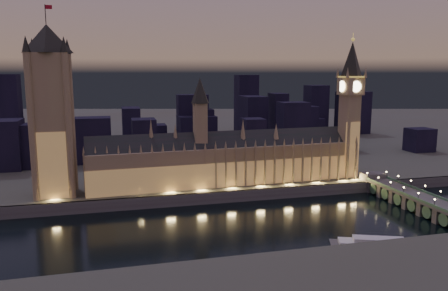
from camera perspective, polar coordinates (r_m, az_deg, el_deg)
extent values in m
plane|color=black|center=(268.40, 1.90, -9.96)|extent=(2000.00, 2000.00, 0.00)
cube|color=#4E4A36|center=(771.00, -8.95, 2.99)|extent=(2000.00, 960.00, 8.00)
cube|color=#494442|center=(304.87, -0.26, -6.78)|extent=(2000.00, 2.50, 8.00)
cube|color=#9B765C|center=(322.43, 0.42, -2.58)|extent=(200.74, 29.76, 28.00)
cube|color=#B08148|center=(313.87, 0.89, -3.85)|extent=(200.00, 0.50, 18.00)
cube|color=black|center=(319.32, 0.42, 0.41)|extent=(200.56, 26.03, 16.26)
cube|color=#9B765C|center=(313.09, -3.12, 2.61)|extent=(9.00, 9.00, 32.00)
cone|color=black|center=(311.11, -3.16, 7.19)|extent=(13.00, 13.00, 18.00)
cube|color=#9B765C|center=(302.59, -17.73, -3.84)|extent=(1.20, 1.20, 28.00)
cone|color=#9B765C|center=(299.86, -17.88, -0.65)|extent=(2.00, 2.00, 6.00)
cube|color=#9B765C|center=(302.20, -16.32, -3.78)|extent=(1.20, 1.20, 28.00)
cone|color=#9B765C|center=(299.47, -16.47, -0.59)|extent=(2.00, 2.00, 6.00)
cube|color=#9B765C|center=(301.98, -14.92, -3.73)|extent=(1.20, 1.20, 28.00)
cone|color=#9B765C|center=(299.25, -15.06, -0.53)|extent=(2.00, 2.00, 6.00)
cube|color=#9B765C|center=(301.95, -13.51, -3.67)|extent=(1.20, 1.20, 28.00)
cone|color=#9B765C|center=(299.22, -13.64, -0.47)|extent=(2.00, 2.00, 6.00)
cube|color=#9B765C|center=(302.10, -12.10, -3.61)|extent=(1.20, 1.20, 28.00)
cone|color=#9B765C|center=(299.38, -12.22, -0.42)|extent=(2.00, 2.00, 6.00)
cube|color=#9B765C|center=(302.44, -10.70, -3.55)|extent=(1.20, 1.20, 28.00)
cone|color=#9B765C|center=(299.71, -10.81, -0.36)|extent=(2.00, 2.00, 6.00)
cube|color=#9B765C|center=(302.95, -9.30, -3.49)|extent=(1.20, 1.20, 28.00)
cone|color=#9B765C|center=(300.23, -9.40, -0.30)|extent=(2.00, 2.00, 6.00)
cube|color=#9B765C|center=(303.65, -7.91, -3.42)|extent=(1.20, 1.20, 28.00)
cone|color=#9B765C|center=(300.93, -7.99, -0.24)|extent=(2.00, 2.00, 6.00)
cube|color=#9B765C|center=(304.52, -6.52, -3.36)|extent=(1.20, 1.20, 28.00)
cone|color=#9B765C|center=(301.81, -6.60, -0.18)|extent=(2.00, 2.00, 6.00)
cube|color=#9B765C|center=(305.57, -5.14, -3.29)|extent=(1.20, 1.20, 28.00)
cone|color=#9B765C|center=(302.87, -5.21, -0.13)|extent=(2.00, 2.00, 6.00)
cube|color=#9B765C|center=(306.79, -3.77, -3.22)|extent=(1.20, 1.20, 28.00)
cone|color=#9B765C|center=(304.10, -3.83, -0.07)|extent=(2.00, 2.00, 6.00)
cube|color=#9B765C|center=(308.19, -2.42, -3.15)|extent=(1.20, 1.20, 28.00)
cone|color=#9B765C|center=(305.51, -2.46, -0.01)|extent=(2.00, 2.00, 6.00)
cube|color=#9B765C|center=(309.76, -1.08, -3.08)|extent=(1.20, 1.20, 28.00)
cone|color=#9B765C|center=(307.10, -1.11, 0.04)|extent=(2.00, 2.00, 6.00)
cube|color=#9B765C|center=(311.50, 0.25, -3.01)|extent=(1.20, 1.20, 28.00)
cone|color=#9B765C|center=(308.85, 0.23, 0.10)|extent=(2.00, 2.00, 6.00)
cube|color=#9B765C|center=(313.40, 1.57, -2.93)|extent=(1.20, 1.20, 28.00)
cone|color=#9B765C|center=(310.77, 1.55, 0.15)|extent=(2.00, 2.00, 6.00)
cube|color=#9B765C|center=(315.46, 2.86, -2.86)|extent=(1.20, 1.20, 28.00)
cone|color=#9B765C|center=(312.85, 2.85, 0.21)|extent=(2.00, 2.00, 6.00)
cube|color=#9B765C|center=(317.69, 4.14, -2.78)|extent=(1.20, 1.20, 28.00)
cone|color=#9B765C|center=(315.09, 4.14, 0.26)|extent=(2.00, 2.00, 6.00)
cube|color=#9B765C|center=(320.07, 5.40, -2.71)|extent=(1.20, 1.20, 28.00)
cone|color=#9B765C|center=(317.49, 5.41, 0.31)|extent=(2.00, 2.00, 6.00)
cube|color=#9B765C|center=(322.60, 6.64, -2.64)|extent=(1.20, 1.20, 28.00)
cone|color=#9B765C|center=(320.05, 6.66, 0.36)|extent=(2.00, 2.00, 6.00)
cube|color=#9B765C|center=(325.28, 7.86, -2.56)|extent=(1.20, 1.20, 28.00)
cone|color=#9B765C|center=(322.75, 7.89, 0.41)|extent=(2.00, 2.00, 6.00)
cube|color=#9B765C|center=(328.11, 9.06, -2.49)|extent=(1.20, 1.20, 28.00)
cone|color=#9B765C|center=(325.60, 9.09, 0.46)|extent=(2.00, 2.00, 6.00)
cube|color=#9B765C|center=(331.08, 10.24, -2.41)|extent=(1.20, 1.20, 28.00)
cone|color=#9B765C|center=(328.59, 10.28, 0.51)|extent=(2.00, 2.00, 6.00)
cube|color=#9B765C|center=(334.19, 11.39, -2.34)|extent=(1.20, 1.20, 28.00)
cone|color=#9B765C|center=(331.72, 11.44, 0.56)|extent=(2.00, 2.00, 6.00)
cube|color=#9B765C|center=(337.43, 12.53, -2.26)|extent=(1.20, 1.20, 28.00)
cone|color=#9B765C|center=(334.99, 12.59, 0.60)|extent=(2.00, 2.00, 6.00)
cube|color=#9B765C|center=(340.80, 13.64, -2.19)|extent=(1.20, 1.20, 28.00)
cone|color=#9B765C|center=(338.38, 13.71, 0.65)|extent=(2.00, 2.00, 6.00)
cube|color=#9B765C|center=(344.30, 14.73, -2.12)|extent=(1.20, 1.20, 28.00)
cone|color=#9B765C|center=(341.90, 14.80, 0.69)|extent=(2.00, 2.00, 6.00)
cube|color=#9B765C|center=(347.92, 15.80, -2.05)|extent=(1.20, 1.20, 28.00)
cone|color=#9B765C|center=(345.55, 15.88, 0.74)|extent=(2.00, 2.00, 6.00)
cube|color=#9B765C|center=(351.66, 16.85, -1.98)|extent=(1.20, 1.20, 28.00)
cone|color=#9B765C|center=(349.31, 16.93, 0.78)|extent=(2.00, 2.00, 6.00)
cone|color=#9B765C|center=(308.64, -9.51, 1.84)|extent=(4.40, 4.40, 18.00)
cone|color=#9B765C|center=(310.76, -6.37, 1.59)|extent=(4.40, 4.40, 14.00)
cone|color=#9B765C|center=(321.27, 2.49, 2.08)|extent=(4.40, 4.40, 16.00)
cone|color=#9B765C|center=(329.94, 6.82, 1.86)|extent=(4.40, 4.40, 12.00)
cube|color=#9B765C|center=(309.35, -21.48, 2.44)|extent=(22.10, 22.10, 93.91)
cube|color=#B08148|center=(302.20, -21.45, -2.51)|extent=(22.00, 0.50, 44.00)
cone|color=black|center=(308.22, -22.12, 12.82)|extent=(31.68, 31.68, 18.00)
cylinder|color=black|center=(309.64, -22.30, 15.58)|extent=(0.50, 0.50, 12.00)
cube|color=#B71023|center=(309.93, -21.93, 16.44)|extent=(4.00, 0.15, 2.50)
cylinder|color=#9B765C|center=(300.14, -23.81, 2.10)|extent=(4.40, 4.40, 93.91)
cone|color=black|center=(298.71, -24.49, 12.02)|extent=(5.20, 5.20, 10.00)
cylinder|color=#9B765C|center=(321.72, -23.19, 2.58)|extent=(4.40, 4.40, 93.91)
cone|color=black|center=(320.39, -23.80, 11.84)|extent=(5.20, 5.20, 10.00)
cylinder|color=#9B765C|center=(297.28, -19.63, 2.29)|extent=(4.40, 4.40, 93.91)
cone|color=black|center=(295.83, -20.20, 12.32)|extent=(5.20, 5.20, 10.00)
cylinder|color=#9B765C|center=(319.05, -19.28, 2.76)|extent=(4.40, 4.40, 93.91)
cone|color=black|center=(317.70, -19.80, 12.10)|extent=(5.20, 5.20, 10.00)
cube|color=#9B765C|center=(357.03, 15.95, 1.20)|extent=(13.73, 13.73, 64.42)
cube|color=#B08148|center=(353.31, 16.38, -0.58)|extent=(12.00, 0.50, 44.00)
cube|color=#9B765C|center=(353.80, 16.23, 7.44)|extent=(15.00, 15.00, 13.24)
cube|color=#F2C64C|center=(353.66, 16.29, 8.60)|extent=(15.75, 15.75, 1.20)
cone|color=black|center=(353.81, 16.39, 10.80)|extent=(18.00, 18.00, 26.00)
sphere|color=#F2C64C|center=(354.55, 16.50, 13.14)|extent=(2.80, 2.80, 2.80)
cylinder|color=#F2C64C|center=(354.73, 16.52, 13.55)|extent=(0.40, 0.40, 5.00)
cylinder|color=#FFF2BF|center=(347.14, 16.88, 7.37)|extent=(8.40, 0.50, 8.40)
cylinder|color=#FFF2BF|center=(360.50, 15.61, 7.49)|extent=(8.40, 0.50, 8.40)
cylinder|color=#FFF2BF|center=(349.94, 15.13, 7.47)|extent=(0.50, 8.40, 8.40)
cylinder|color=#FFF2BF|center=(357.78, 17.31, 7.40)|extent=(0.50, 8.40, 8.40)
cone|color=#9B765C|center=(343.40, 15.86, 9.18)|extent=(2.60, 2.60, 8.00)
cone|color=#9B765C|center=(356.47, 14.64, 9.23)|extent=(2.60, 2.60, 8.00)
cone|color=#9B765C|center=(351.13, 18.01, 9.07)|extent=(2.60, 2.60, 8.00)
cone|color=#9B765C|center=(363.93, 16.74, 9.13)|extent=(2.60, 2.60, 8.00)
cube|color=#494442|center=(311.98, 24.38, -6.21)|extent=(17.18, 100.00, 1.60)
cube|color=#3C6747|center=(306.66, 23.19, -6.12)|extent=(0.80, 100.00, 1.60)
cube|color=#3C6747|center=(316.73, 25.56, -5.81)|extent=(0.80, 100.00, 1.60)
cube|color=#494442|center=(355.11, 18.85, -4.16)|extent=(17.18, 12.00, 9.50)
cube|color=#494442|center=(297.75, 26.89, -8.16)|extent=(15.46, 4.00, 9.50)
cylinder|color=black|center=(290.23, 25.79, -6.80)|extent=(0.30, 0.30, 4.40)
sphere|color=#FFD88C|center=(289.63, 25.82, -6.36)|extent=(1.00, 1.00, 1.00)
cube|color=#494442|center=(308.06, 25.14, -7.46)|extent=(15.46, 4.00, 9.50)
cylinder|color=black|center=(300.80, 24.04, -6.12)|extent=(0.30, 0.30, 4.40)
sphere|color=#FFD88C|center=(300.23, 24.07, -5.70)|extent=(1.00, 1.00, 1.00)
cylinder|color=black|center=(311.06, 26.42, -5.80)|extent=(0.30, 0.30, 4.40)
sphere|color=#FFD88C|center=(310.50, 26.46, -5.39)|extent=(1.00, 1.00, 1.00)
cube|color=#494442|center=(318.68, 23.51, -6.80)|extent=(15.46, 4.00, 9.50)
cylinder|color=black|center=(311.67, 22.42, -5.49)|extent=(0.30, 0.30, 4.40)
sphere|color=#FFD88C|center=(311.11, 22.44, -5.08)|extent=(1.00, 1.00, 1.00)
cylinder|color=black|center=(321.58, 24.77, -5.20)|extent=(0.30, 0.30, 4.40)
sphere|color=#FFD88C|center=(321.04, 24.80, -4.80)|extent=(1.00, 1.00, 1.00)
cube|color=#494442|center=(329.58, 21.99, -6.17)|extent=(15.46, 4.00, 9.50)
cylinder|color=black|center=(322.80, 20.91, -4.89)|extent=(0.30, 0.30, 4.40)
sphere|color=#FFD88C|center=(322.27, 20.93, -4.50)|extent=(1.00, 1.00, 1.00)
cylinder|color=black|center=(332.39, 23.23, -4.64)|extent=(0.30, 0.30, 4.40)
sphere|color=#FFD88C|center=(331.86, 23.25, -4.25)|extent=(1.00, 1.00, 1.00)
cube|color=#494442|center=(340.73, 20.58, -5.59)|extent=(15.46, 4.00, 9.50)
cylinder|color=black|center=(334.18, 19.50, -4.33)|extent=(0.30, 0.30, 4.40)
sphere|color=#FFD88C|center=(333.66, 19.52, -3.95)|extent=(1.00, 1.00, 1.00)
cylinder|color=black|center=(343.44, 21.78, -4.11)|extent=(0.30, 0.30, 4.40)
sphere|color=#FFD88C|center=(342.94, 21.81, -3.73)|extent=(1.00, 1.00, 1.00)
cube|color=#494442|center=(352.10, 19.25, -5.03)|extent=(15.46, 4.00, 9.50)
cylinder|color=black|center=(345.77, 18.19, -3.81)|extent=(0.30, 0.30, 4.40)
sphere|color=#FFD88C|center=(345.27, 18.21, -3.44)|extent=(1.00, 1.00, 1.00)
cylinder|color=black|center=(354.73, 20.43, -3.61)|extent=(0.30, 0.30, 4.40)
sphere|color=#FFD88C|center=(354.24, 20.45, -3.24)|extent=(1.00, 1.00, 1.00)
cylinder|color=#3C6747|center=(302.76, 26.01, -7.74)|extent=(15.12, 8.00, 8.00)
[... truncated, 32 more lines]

